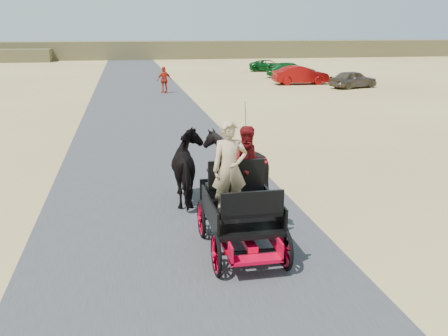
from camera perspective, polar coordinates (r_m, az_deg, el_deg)
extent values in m
plane|color=tan|center=(11.56, -5.90, -5.26)|extent=(140.00, 140.00, 0.00)
cube|color=#38383A|center=(11.56, -5.90, -5.24)|extent=(6.00, 140.00, 0.01)
cube|color=brown|center=(72.83, -10.72, 13.11)|extent=(140.00, 6.00, 2.40)
imported|color=black|center=(12.12, -3.83, 0.01)|extent=(0.91, 2.01, 1.70)
imported|color=black|center=(12.30, 1.25, 0.29)|extent=(1.37, 1.54, 1.70)
imported|color=tan|center=(9.17, 0.65, -0.10)|extent=(0.66, 0.43, 1.80)
imported|color=#660C0F|center=(9.82, 2.85, 0.28)|extent=(0.77, 0.60, 1.58)
imported|color=red|center=(33.35, -6.83, 9.96)|extent=(1.09, 0.75, 1.73)
imported|color=brown|center=(37.24, 14.56, 9.79)|extent=(3.90, 2.51, 1.24)
imported|color=maroon|center=(38.95, 8.76, 10.45)|extent=(4.24, 1.56, 1.39)
imported|color=#0C4C19|center=(44.22, 7.74, 11.02)|extent=(4.66, 2.61, 1.28)
imported|color=#0C4C19|center=(50.76, 5.20, 11.58)|extent=(4.33, 2.68, 1.12)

